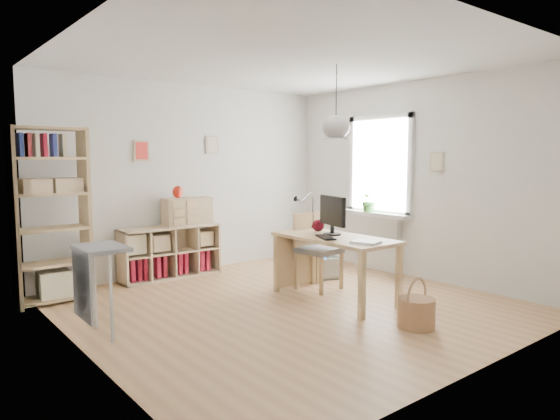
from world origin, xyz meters
TOP-DOWN VIEW (x-y plane):
  - ground at (0.00, 0.00)m, footprint 4.50×4.50m
  - room_shell at (0.55, -0.15)m, footprint 4.50×4.50m
  - window_unit at (2.23, 0.60)m, footprint 0.07×1.16m
  - radiator at (2.19, 0.60)m, footprint 0.10×0.80m
  - windowsill at (2.14, 0.60)m, footprint 0.22×1.20m
  - desk at (0.55, -0.15)m, footprint 0.70×1.50m
  - cube_shelf at (-0.47, 2.08)m, footprint 1.40×0.38m
  - tall_bookshelf at (-2.04, 1.80)m, footprint 0.80×0.38m
  - side_table at (-2.04, 0.35)m, footprint 0.40×0.55m
  - chair at (0.73, 0.38)m, footprint 0.52×0.52m
  - wicker_basket at (0.49, -1.34)m, footprint 0.36×0.36m
  - storage_chest at (1.17, 0.81)m, footprint 0.74×0.78m
  - monitor at (0.61, -0.05)m, footprint 0.21×0.52m
  - keyboard at (0.38, -0.17)m, footprint 0.27×0.38m
  - task_lamp at (0.62, 0.47)m, footprint 0.41×0.15m
  - yarn_ball at (0.67, 0.25)m, footprint 0.15×0.15m
  - paper_tray at (0.47, -0.70)m, footprint 0.29×0.33m
  - drawer_chest at (-0.18, 2.04)m, footprint 0.68×0.35m
  - red_vase at (-0.32, 2.04)m, footprint 0.14×0.14m
  - potted_plant at (2.12, 0.71)m, footprint 0.38×0.36m

SIDE VIEW (x-z plane):
  - ground at x=0.00m, z-range 0.00..0.00m
  - wicker_basket at x=0.49m, z-range -0.09..0.41m
  - storage_chest at x=1.17m, z-range -0.10..0.50m
  - cube_shelf at x=-0.47m, z-range -0.06..0.66m
  - radiator at x=2.19m, z-range 0.00..0.80m
  - chair at x=0.73m, z-range 0.07..1.03m
  - desk at x=0.55m, z-range 0.28..1.03m
  - side_table at x=-2.04m, z-range 0.24..1.09m
  - keyboard at x=0.38m, z-range 0.75..0.77m
  - paper_tray at x=0.47m, z-range 0.75..0.78m
  - yarn_ball at x=0.67m, z-range 0.75..0.90m
  - windowsill at x=2.14m, z-range 0.80..0.86m
  - drawer_chest at x=-0.18m, z-range 0.72..1.10m
  - monitor at x=0.61m, z-range 0.78..1.24m
  - potted_plant at x=2.12m, z-range 0.86..1.20m
  - task_lamp at x=0.62m, z-range 0.83..1.27m
  - tall_bookshelf at x=-2.04m, z-range 0.09..2.09m
  - red_vase at x=-0.32m, z-range 1.10..1.27m
  - window_unit at x=2.23m, z-range 0.82..2.28m
  - room_shell at x=0.55m, z-range -0.25..4.25m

